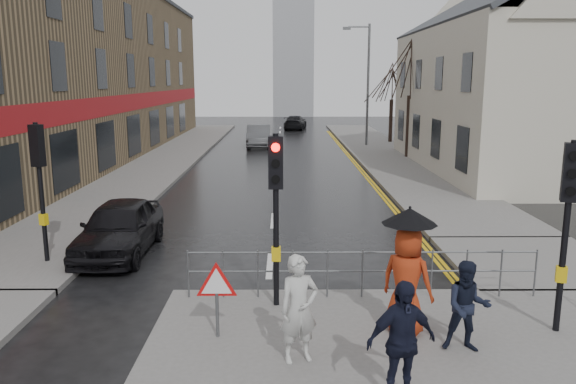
{
  "coord_description": "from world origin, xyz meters",
  "views": [
    {
      "loc": [
        0.36,
        -10.28,
        4.52
      ],
      "look_at": [
        0.46,
        4.82,
        1.49
      ],
      "focal_mm": 35.0,
      "sensor_mm": 36.0,
      "label": 1
    }
  ],
  "objects_px": {
    "pedestrian_with_umbrella": "(407,268)",
    "car_parked": "(119,227)",
    "pedestrian_b": "(467,307)",
    "pedestrian_d": "(401,342)",
    "car_mid": "(259,136)",
    "pedestrian_a": "(299,309)"
  },
  "relations": [
    {
      "from": "pedestrian_a",
      "to": "pedestrian_d",
      "type": "relative_size",
      "value": 0.99
    },
    {
      "from": "pedestrian_with_umbrella",
      "to": "pedestrian_d",
      "type": "xyz_separation_m",
      "value": [
        -0.54,
        -2.18,
        -0.3
      ]
    },
    {
      "from": "pedestrian_d",
      "to": "car_parked",
      "type": "relative_size",
      "value": 0.42
    },
    {
      "from": "pedestrian_a",
      "to": "car_parked",
      "type": "distance_m",
      "value": 7.58
    },
    {
      "from": "pedestrian_a",
      "to": "pedestrian_b",
      "type": "xyz_separation_m",
      "value": [
        2.75,
        0.32,
        -0.11
      ]
    },
    {
      "from": "pedestrian_d",
      "to": "car_parked",
      "type": "xyz_separation_m",
      "value": [
        -5.93,
        7.21,
        -0.3
      ]
    },
    {
      "from": "car_parked",
      "to": "car_mid",
      "type": "xyz_separation_m",
      "value": [
        2.59,
        24.03,
        0.03
      ]
    },
    {
      "from": "pedestrian_with_umbrella",
      "to": "car_parked",
      "type": "relative_size",
      "value": 0.54
    },
    {
      "from": "pedestrian_b",
      "to": "pedestrian_d",
      "type": "relative_size",
      "value": 0.87
    },
    {
      "from": "pedestrian_with_umbrella",
      "to": "car_parked",
      "type": "bearing_deg",
      "value": 142.17
    },
    {
      "from": "pedestrian_a",
      "to": "pedestrian_d",
      "type": "height_order",
      "value": "pedestrian_d"
    },
    {
      "from": "pedestrian_a",
      "to": "car_parked",
      "type": "bearing_deg",
      "value": 107.96
    },
    {
      "from": "pedestrian_d",
      "to": "car_mid",
      "type": "xyz_separation_m",
      "value": [
        -3.33,
        31.24,
        -0.27
      ]
    },
    {
      "from": "pedestrian_b",
      "to": "car_mid",
      "type": "xyz_separation_m",
      "value": [
        -4.72,
        29.77,
        -0.16
      ]
    },
    {
      "from": "car_parked",
      "to": "pedestrian_a",
      "type": "bearing_deg",
      "value": -52.7
    },
    {
      "from": "pedestrian_b",
      "to": "pedestrian_with_umbrella",
      "type": "relative_size",
      "value": 0.68
    },
    {
      "from": "pedestrian_d",
      "to": "car_parked",
      "type": "bearing_deg",
      "value": 112.38
    },
    {
      "from": "pedestrian_a",
      "to": "pedestrian_with_umbrella",
      "type": "bearing_deg",
      "value": 9.26
    },
    {
      "from": "pedestrian_b",
      "to": "car_mid",
      "type": "bearing_deg",
      "value": 107.62
    },
    {
      "from": "car_parked",
      "to": "car_mid",
      "type": "bearing_deg",
      "value": 84.13
    },
    {
      "from": "pedestrian_with_umbrella",
      "to": "car_parked",
      "type": "height_order",
      "value": "pedestrian_with_umbrella"
    },
    {
      "from": "pedestrian_a",
      "to": "car_mid",
      "type": "relative_size",
      "value": 0.38
    }
  ]
}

